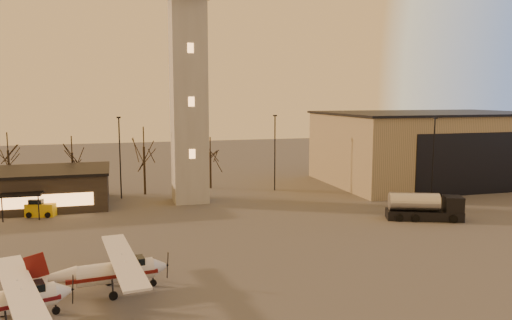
% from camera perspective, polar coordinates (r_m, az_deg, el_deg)
% --- Properties ---
extents(ground, '(220.00, 220.00, 0.00)m').
position_cam_1_polar(ground, '(32.78, 0.59, -15.40)').
color(ground, '#484542').
rests_on(ground, ground).
extents(control_tower, '(6.80, 6.80, 32.60)m').
position_cam_1_polar(control_tower, '(59.70, -7.76, 10.81)').
color(control_tower, gray).
rests_on(control_tower, ground).
extents(hangar, '(30.60, 20.60, 10.30)m').
position_cam_1_polar(hangar, '(77.52, 19.29, 1.39)').
color(hangar, '#978362').
rests_on(hangar, ground).
extents(light_poles, '(58.50, 12.25, 10.14)m').
position_cam_1_polar(light_poles, '(61.09, -7.25, 0.48)').
color(light_poles, black).
rests_on(light_poles, ground).
extents(tree_row, '(37.20, 9.20, 8.80)m').
position_cam_1_polar(tree_row, '(68.65, -20.12, 1.29)').
color(tree_row, black).
rests_on(tree_row, ground).
extents(cessna_front, '(9.27, 11.69, 3.21)m').
position_cam_1_polar(cessna_front, '(34.45, -15.54, -12.57)').
color(cessna_front, silver).
rests_on(cessna_front, ground).
extents(cessna_rear, '(9.23, 11.44, 3.17)m').
position_cam_1_polar(cessna_rear, '(32.00, -26.08, -14.67)').
color(cessna_rear, silver).
rests_on(cessna_rear, ground).
extents(fuel_truck, '(7.80, 4.77, 2.80)m').
position_cam_1_polar(fuel_truck, '(54.28, 18.63, -5.34)').
color(fuel_truck, black).
rests_on(fuel_truck, ground).
extents(service_cart, '(3.27, 2.52, 1.87)m').
position_cam_1_polar(service_cart, '(57.77, -23.37, -5.20)').
color(service_cart, gold).
rests_on(service_cart, ground).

